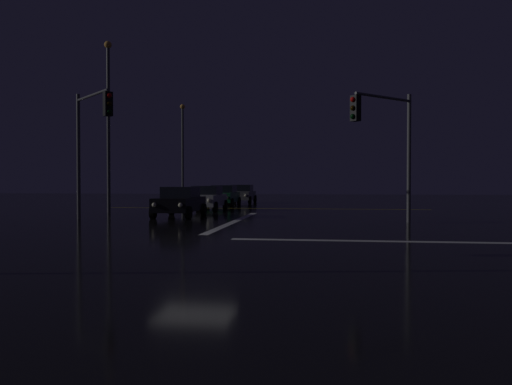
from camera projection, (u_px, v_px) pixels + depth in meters
ground at (195, 240)px, 17.02m from camera, size 120.00×120.00×0.10m
stop_line_north at (235, 221)px, 24.41m from camera, size 0.35×12.72×0.01m
centre_line_ns at (265, 208)px, 35.91m from camera, size 22.00×0.15×0.01m
crosswalk_bar_east at (438, 242)px, 15.99m from camera, size 12.72×0.40×0.01m
sedan_black at (180, 202)px, 27.30m from camera, size 2.02×4.33×1.57m
sedan_silver at (207, 198)px, 33.26m from camera, size 2.02×4.33×1.57m
sedan_green at (224, 195)px, 39.29m from camera, size 2.02×4.33×1.57m
sedan_gray at (242, 194)px, 44.72m from camera, size 2.02×4.33×1.57m
traffic_signal_nw at (90, 131)px, 24.47m from camera, size 3.02×3.02×6.12m
traffic_signal_ne at (386, 133)px, 22.71m from camera, size 2.82×2.82×5.76m
streetlamp_left_far at (183, 146)px, 46.86m from camera, size 0.44×0.44×8.72m
streetlamp_left_near at (108, 115)px, 31.00m from camera, size 0.44×0.44×10.10m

